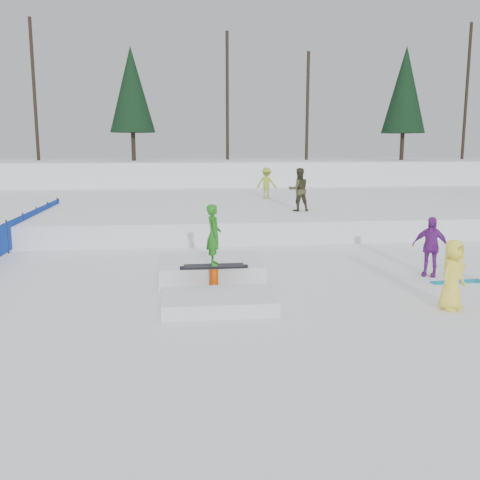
{
  "coord_description": "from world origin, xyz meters",
  "views": [
    {
      "loc": [
        -1.1,
        -11.15,
        3.43
      ],
      "look_at": [
        0.5,
        2.0,
        1.1
      ],
      "focal_mm": 40.0,
      "sensor_mm": 36.0,
      "label": 1
    }
  ],
  "objects": [
    {
      "name": "ground",
      "position": [
        0.0,
        0.0,
        0.0
      ],
      "size": [
        120.0,
        120.0,
        0.0
      ],
      "primitive_type": "plane",
      "color": "white"
    },
    {
      "name": "treeline",
      "position": [
        6.18,
        28.28,
        7.45
      ],
      "size": [
        40.24,
        4.22,
        10.5
      ],
      "color": "black",
      "rests_on": "snow_berm"
    },
    {
      "name": "walker_olive",
      "position": [
        3.93,
        10.25,
        1.68
      ],
      "size": [
        0.9,
        0.72,
        1.76
      ],
      "primitive_type": "imported",
      "rotation": [
        0.0,
        0.0,
        3.21
      ],
      "color": "#35341F",
      "rests_on": "snow_midrise"
    },
    {
      "name": "spectator_purple",
      "position": [
        5.61,
        2.09,
        0.8
      ],
      "size": [
        0.98,
        0.89,
        1.6
      ],
      "primitive_type": "imported",
      "rotation": [
        0.0,
        0.0,
        -0.67
      ],
      "color": "#76228D",
      "rests_on": "ground"
    },
    {
      "name": "spectator_yellow",
      "position": [
        4.68,
        -0.8,
        0.75
      ],
      "size": [
        0.88,
        0.81,
        1.51
      ],
      "primitive_type": "imported",
      "rotation": [
        0.0,
        0.0,
        0.61
      ],
      "color": "#FFEB41",
      "rests_on": "ground"
    },
    {
      "name": "snow_midrise",
      "position": [
        0.0,
        16.0,
        0.4
      ],
      "size": [
        50.0,
        18.0,
        0.8
      ],
      "primitive_type": "cube",
      "color": "white",
      "rests_on": "ground"
    },
    {
      "name": "jib_rail_feature",
      "position": [
        -0.23,
        1.65,
        0.3
      ],
      "size": [
        2.6,
        4.4,
        2.11
      ],
      "color": "white",
      "rests_on": "ground"
    },
    {
      "name": "loose_board_teal",
      "position": [
        6.01,
        1.33,
        0.01
      ],
      "size": [
        1.42,
        0.39,
        0.03
      ],
      "primitive_type": "cube",
      "rotation": [
        0.0,
        0.0,
        0.08
      ],
      "color": "#0A85A9",
      "rests_on": "ground"
    },
    {
      "name": "snow_berm",
      "position": [
        0.0,
        30.0,
        1.2
      ],
      "size": [
        60.0,
        14.0,
        2.4
      ],
      "primitive_type": "cube",
      "color": "white",
      "rests_on": "ground"
    },
    {
      "name": "walker_ygreen",
      "position": [
        3.51,
        15.55,
        1.59
      ],
      "size": [
        1.17,
        0.96,
        1.57
      ],
      "primitive_type": "imported",
      "rotation": [
        0.0,
        0.0,
        2.7
      ],
      "color": "#8FA829",
      "rests_on": "snow_midrise"
    },
    {
      "name": "safety_fence",
      "position": [
        -6.5,
        6.6,
        0.55
      ],
      "size": [
        0.05,
        16.0,
        1.1
      ],
      "color": "#0D2C99",
      "rests_on": "ground"
    }
  ]
}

